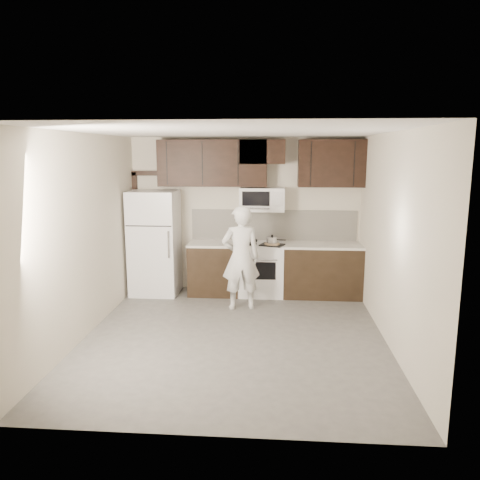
# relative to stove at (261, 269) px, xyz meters

# --- Properties ---
(floor) EXTENTS (4.50, 4.50, 0.00)m
(floor) POSITION_rel_stove_xyz_m (-0.30, -1.94, -0.46)
(floor) COLOR #514F4C
(floor) RESTS_ON ground
(back_wall) EXTENTS (4.00, 0.00, 4.00)m
(back_wall) POSITION_rel_stove_xyz_m (-0.30, 0.31, 0.89)
(back_wall) COLOR beige
(back_wall) RESTS_ON ground
(ceiling) EXTENTS (4.50, 4.50, 0.00)m
(ceiling) POSITION_rel_stove_xyz_m (-0.30, -1.94, 2.24)
(ceiling) COLOR white
(ceiling) RESTS_ON back_wall
(counter_run) EXTENTS (2.95, 0.64, 0.91)m
(counter_run) POSITION_rel_stove_xyz_m (0.30, 0.00, -0.00)
(counter_run) COLOR black
(counter_run) RESTS_ON floor
(stove) EXTENTS (0.76, 0.66, 0.94)m
(stove) POSITION_rel_stove_xyz_m (0.00, 0.00, 0.00)
(stove) COLOR white
(stove) RESTS_ON floor
(backsplash) EXTENTS (2.90, 0.02, 0.54)m
(backsplash) POSITION_rel_stove_xyz_m (0.20, 0.30, 0.72)
(backsplash) COLOR silver
(backsplash) RESTS_ON counter_run
(upper_cabinets) EXTENTS (3.48, 0.35, 0.78)m
(upper_cabinets) POSITION_rel_stove_xyz_m (-0.09, 0.14, 1.82)
(upper_cabinets) COLOR black
(upper_cabinets) RESTS_ON back_wall
(microwave) EXTENTS (0.76, 0.42, 0.40)m
(microwave) POSITION_rel_stove_xyz_m (-0.00, 0.12, 1.19)
(microwave) COLOR white
(microwave) RESTS_ON upper_cabinets
(refrigerator) EXTENTS (0.80, 0.76, 1.80)m
(refrigerator) POSITION_rel_stove_xyz_m (-1.85, -0.05, 0.44)
(refrigerator) COLOR white
(refrigerator) RESTS_ON floor
(door_trim) EXTENTS (0.50, 0.08, 2.12)m
(door_trim) POSITION_rel_stove_xyz_m (-2.22, 0.27, 0.79)
(door_trim) COLOR black
(door_trim) RESTS_ON floor
(saucepan) EXTENTS (0.32, 0.19, 0.18)m
(saucepan) POSITION_rel_stove_xyz_m (0.18, -0.15, 0.52)
(saucepan) COLOR silver
(saucepan) RESTS_ON stove
(baking_tray) EXTENTS (0.45, 0.39, 0.02)m
(baking_tray) POSITION_rel_stove_xyz_m (0.18, -0.18, 0.46)
(baking_tray) COLOR black
(baking_tray) RESTS_ON counter_run
(pizza) EXTENTS (0.32, 0.32, 0.02)m
(pizza) POSITION_rel_stove_xyz_m (0.18, -0.18, 0.48)
(pizza) COLOR beige
(pizza) RESTS_ON baking_tray
(person) EXTENTS (0.67, 0.51, 1.65)m
(person) POSITION_rel_stove_xyz_m (-0.30, -0.77, 0.36)
(person) COLOR white
(person) RESTS_ON floor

